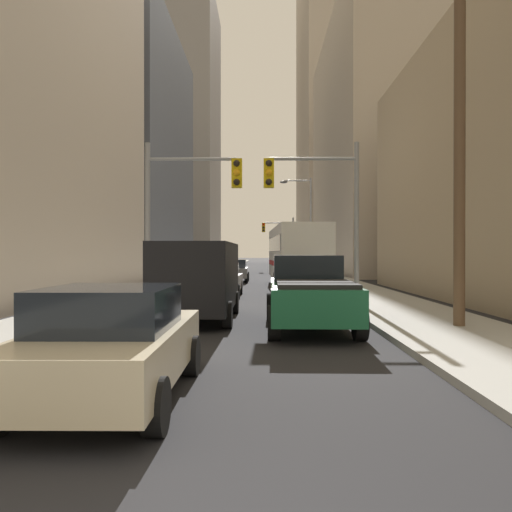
{
  "coord_description": "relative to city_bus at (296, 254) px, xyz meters",
  "views": [
    {
      "loc": [
        0.42,
        -2.07,
        1.96
      ],
      "look_at": [
        0.0,
        27.08,
        1.79
      ],
      "focal_mm": 35.81,
      "sensor_mm": 36.0,
      "label": 1
    }
  ],
  "objects": [
    {
      "name": "pickup_truck_green",
      "position": [
        -0.66,
        -15.83,
        -1.0
      ],
      "size": [
        2.2,
        5.43,
        1.9
      ],
      "color": "#195938",
      "rests_on": "ground"
    },
    {
      "name": "cargo_van_black",
      "position": [
        -3.74,
        -14.25,
        -0.64
      ],
      "size": [
        2.16,
        5.23,
        2.26
      ],
      "color": "black",
      "rests_on": "ground"
    },
    {
      "name": "building_left_mid_office",
      "position": [
        -20.41,
        18.34,
        9.34
      ],
      "size": [
        20.93,
        22.38,
        22.53
      ],
      "primitive_type": "cube",
      "color": "#4C515B",
      "rests_on": "ground"
    },
    {
      "name": "traffic_signal_near_right",
      "position": [
        0.08,
        -10.5,
        2.1
      ],
      "size": [
        3.48,
        0.44,
        6.0
      ],
      "color": "gray",
      "rests_on": "ground"
    },
    {
      "name": "traffic_signal_near_left",
      "position": [
        -4.59,
        -10.5,
        2.1
      ],
      "size": [
        3.55,
        0.44,
        6.0
      ],
      "color": "gray",
      "rests_on": "ground"
    },
    {
      "name": "sedan_white",
      "position": [
        -3.83,
        -6.27,
        -1.16
      ],
      "size": [
        1.96,
        4.26,
        1.52
      ],
      "color": "white",
      "rests_on": "ground"
    },
    {
      "name": "utility_pole_right",
      "position": [
        3.04,
        -16.3,
        3.3
      ],
      "size": [
        2.2,
        0.28,
        9.9
      ],
      "color": "brown",
      "rests_on": "ground"
    },
    {
      "name": "sedan_grey",
      "position": [
        -3.83,
        5.41,
        -1.16
      ],
      "size": [
        1.95,
        4.22,
        1.52
      ],
      "color": "slate",
      "rests_on": "ground"
    },
    {
      "name": "sidewalk_left",
      "position": [
        -7.24,
        22.96,
        -1.85
      ],
      "size": [
        3.49,
        160.0,
        0.15
      ],
      "primitive_type": "cube",
      "color": "#9E9E99",
      "rests_on": "ground"
    },
    {
      "name": "building_left_far_tower",
      "position": [
        -17.33,
        61.52,
        21.48
      ],
      "size": [
        14.12,
        20.9,
        46.83
      ],
      "primitive_type": "cube",
      "color": "gray",
      "rests_on": "ground"
    },
    {
      "name": "building_right_mid_block",
      "position": [
        15.36,
        23.24,
        10.59
      ],
      "size": [
        21.28,
        29.86,
        25.04
      ],
      "primitive_type": "cube",
      "color": "#B7A893",
      "rests_on": "ground"
    },
    {
      "name": "sedan_beige",
      "position": [
        -3.87,
        -22.37,
        -1.16
      ],
      "size": [
        1.95,
        4.21,
        1.52
      ],
      "color": "#C6B793",
      "rests_on": "ground"
    },
    {
      "name": "building_right_far_highrise",
      "position": [
        13.41,
        63.27,
        33.69
      ],
      "size": [
        16.73,
        29.88,
        71.23
      ],
      "primitive_type": "cube",
      "color": "#B7A893",
      "rests_on": "ground"
    },
    {
      "name": "street_lamp_right",
      "position": [
        1.28,
        8.52,
        2.61
      ],
      "size": [
        2.36,
        0.32,
        7.5
      ],
      "color": "gray",
      "rests_on": "ground"
    },
    {
      "name": "city_bus",
      "position": [
        0.0,
        0.0,
        0.0
      ],
      "size": [
        2.93,
        11.59,
        3.4
      ],
      "color": "silver",
      "rests_on": "ground"
    },
    {
      "name": "traffic_signal_far_right",
      "position": [
        -0.0,
        29.05,
        2.11
      ],
      "size": [
        3.66,
        0.44,
        6.0
      ],
      "color": "gray",
      "rests_on": "ground"
    },
    {
      "name": "sidewalk_right",
      "position": [
        2.69,
        22.96,
        -1.85
      ],
      "size": [
        3.49,
        160.0,
        0.15
      ],
      "primitive_type": "cube",
      "color": "#9E9E99",
      "rests_on": "ground"
    }
  ]
}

